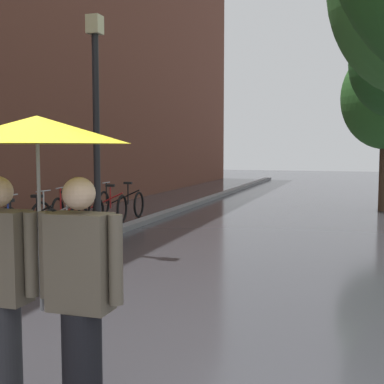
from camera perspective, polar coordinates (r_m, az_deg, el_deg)
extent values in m
cube|color=slate|center=(13.57, -4.00, -2.76)|extent=(0.30, 36.00, 0.12)
cylinder|color=#473323|center=(16.22, 20.63, 1.91)|extent=(0.30, 0.30, 2.21)
torus|color=black|center=(9.78, -18.20, -4.30)|extent=(0.15, 0.70, 0.70)
cylinder|color=#233DA8|center=(9.95, -20.30, -3.04)|extent=(0.88, 0.15, 0.43)
cylinder|color=#233DA8|center=(9.89, -19.80, -2.64)|extent=(0.04, 0.04, 0.55)
cube|color=black|center=(9.85, -19.86, -0.88)|extent=(0.23, 0.13, 0.06)
torus|color=black|center=(11.01, -19.87, -3.33)|extent=(0.07, 0.70, 0.70)
torus|color=black|center=(10.41, -15.47, -3.68)|extent=(0.07, 0.70, 0.70)
cylinder|color=black|center=(10.61, -17.31, -2.47)|extent=(0.88, 0.05, 0.43)
cylinder|color=black|center=(10.54, -16.88, -2.10)|extent=(0.04, 0.04, 0.55)
cube|color=black|center=(10.51, -16.92, -0.45)|extent=(0.22, 0.10, 0.06)
cylinder|color=black|center=(10.92, -19.58, -1.85)|extent=(0.04, 0.04, 0.58)
cylinder|color=#9E9EA3|center=(10.89, -19.62, -0.34)|extent=(0.04, 0.46, 0.03)
torus|color=black|center=(11.82, -16.47, -2.69)|extent=(0.14, 0.70, 0.70)
torus|color=black|center=(11.18, -12.54, -3.03)|extent=(0.14, 0.70, 0.70)
cylinder|color=silver|center=(11.40, -14.19, -1.89)|extent=(0.88, 0.14, 0.43)
cylinder|color=silver|center=(11.33, -13.80, -1.55)|extent=(0.04, 0.04, 0.55)
cube|color=black|center=(11.30, -13.83, -0.01)|extent=(0.23, 0.13, 0.06)
cylinder|color=silver|center=(11.73, -16.21, -1.31)|extent=(0.04, 0.04, 0.58)
cylinder|color=#9E9EA3|center=(11.71, -16.24, 0.10)|extent=(0.08, 0.46, 0.03)
torus|color=black|center=(12.62, -14.75, -2.17)|extent=(0.16, 0.70, 0.70)
torus|color=black|center=(12.24, -10.39, -2.31)|extent=(0.16, 0.70, 0.70)
cylinder|color=red|center=(12.36, -12.19, -1.33)|extent=(0.88, 0.16, 0.43)
cylinder|color=red|center=(12.31, -11.75, -1.00)|extent=(0.04, 0.04, 0.55)
cube|color=black|center=(12.29, -11.78, 0.42)|extent=(0.23, 0.13, 0.06)
cylinder|color=red|center=(12.56, -14.44, -0.87)|extent=(0.04, 0.04, 0.58)
cylinder|color=#9E9EA3|center=(12.53, -14.47, 0.45)|extent=(0.09, 0.46, 0.03)
torus|color=black|center=(13.37, -11.92, -1.72)|extent=(0.13, 0.70, 0.70)
torus|color=black|center=(12.99, -7.80, -1.85)|extent=(0.13, 0.70, 0.70)
cylinder|color=red|center=(13.11, -9.49, -0.93)|extent=(0.88, 0.13, 0.43)
cylinder|color=red|center=(13.07, -9.08, -0.61)|extent=(0.04, 0.04, 0.55)
cube|color=black|center=(13.04, -9.10, 0.72)|extent=(0.23, 0.12, 0.06)
cylinder|color=red|center=(13.31, -11.62, -0.49)|extent=(0.04, 0.04, 0.58)
cylinder|color=#9E9EA3|center=(13.28, -11.65, 0.76)|extent=(0.08, 0.46, 0.03)
torus|color=black|center=(14.23, -9.81, -1.29)|extent=(0.10, 0.70, 0.70)
torus|color=black|center=(13.84, -5.95, -1.41)|extent=(0.10, 0.70, 0.70)
cylinder|color=black|center=(13.97, -7.53, -0.55)|extent=(0.88, 0.09, 0.43)
cylinder|color=black|center=(13.93, -7.14, -0.25)|extent=(0.04, 0.04, 0.55)
cube|color=black|center=(13.90, -7.16, 1.00)|extent=(0.23, 0.11, 0.06)
cylinder|color=black|center=(14.17, -9.52, -0.13)|extent=(0.04, 0.04, 0.58)
cylinder|color=#9E9EA3|center=(14.15, -9.54, 1.04)|extent=(0.06, 0.46, 0.03)
cylinder|color=#2D2D33|center=(3.92, -20.33, -17.28)|extent=(0.26, 0.26, 0.84)
cylinder|color=#665B4C|center=(3.56, -17.49, -6.64)|extent=(0.09, 0.09, 0.56)
cylinder|color=black|center=(3.60, -12.12, -19.11)|extent=(0.26, 0.26, 0.84)
cube|color=#665B4C|center=(3.37, -12.35, -7.63)|extent=(0.40, 0.22, 0.63)
sphere|color=beige|center=(3.31, -12.49, -0.17)|extent=(0.21, 0.21, 0.21)
cylinder|color=#665B4C|center=(3.49, -15.94, -6.74)|extent=(0.09, 0.09, 0.57)
cylinder|color=#665B4C|center=(3.25, -8.49, -7.47)|extent=(0.09, 0.09, 0.57)
cylinder|color=#9E9EA3|center=(3.51, -16.61, -3.74)|extent=(0.02, 0.02, 1.13)
cone|color=yellow|center=(3.47, -16.88, 6.67)|extent=(1.21, 1.21, 0.18)
cylinder|color=black|center=(9.29, -10.58, 5.18)|extent=(0.12, 0.12, 3.86)
cube|color=beige|center=(9.54, -10.79, 17.85)|extent=(0.24, 0.24, 0.32)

